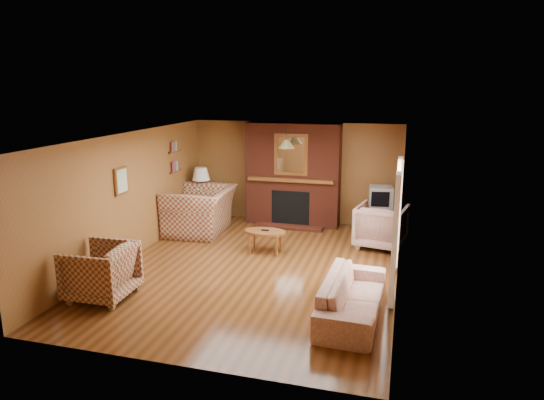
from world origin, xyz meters
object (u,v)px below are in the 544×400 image
(plaid_loveseat, at_px, (200,210))
(crt_tv, at_px, (381,197))
(coffee_table, at_px, (265,234))
(table_lamp, at_px, (201,180))
(plaid_armchair, at_px, (101,272))
(side_table, at_px, (202,210))
(fireplace, at_px, (293,175))
(tv_stand, at_px, (380,220))
(floral_sofa, at_px, (352,297))
(floral_armchair, at_px, (381,226))

(plaid_loveseat, bearing_deg, crt_tv, 100.28)
(coffee_table, distance_m, table_lamp, 2.66)
(plaid_loveseat, xyz_separation_m, plaid_armchair, (-0.10, -3.61, -0.07))
(side_table, bearing_deg, fireplace, 14.29)
(table_lamp, xyz_separation_m, tv_stand, (4.15, 0.35, -0.75))
(side_table, distance_m, table_lamp, 0.72)
(tv_stand, bearing_deg, floral_sofa, -89.52)
(coffee_table, bearing_deg, side_table, 142.03)
(plaid_armchair, distance_m, floral_sofa, 3.88)
(plaid_armchair, distance_m, coffee_table, 3.29)
(floral_sofa, xyz_separation_m, crt_tv, (0.15, 4.19, 0.54))
(plaid_loveseat, bearing_deg, coffee_table, 58.50)
(floral_armchair, bearing_deg, side_table, 1.96)
(floral_sofa, relative_size, floral_armchair, 2.05)
(side_table, distance_m, tv_stand, 4.16)
(plaid_loveseat, xyz_separation_m, crt_tv, (3.90, 1.02, 0.33))
(fireplace, relative_size, floral_armchair, 2.45)
(fireplace, distance_m, plaid_loveseat, 2.31)
(coffee_table, height_order, side_table, side_table)
(side_table, bearing_deg, tv_stand, 4.82)
(plaid_loveseat, bearing_deg, tv_stand, 100.36)
(floral_armchair, bearing_deg, table_lamp, 1.96)
(plaid_armchair, xyz_separation_m, table_lamp, (-0.15, 4.28, 0.62))
(plaid_loveseat, relative_size, tv_stand, 2.58)
(floral_armchair, xyz_separation_m, coffee_table, (-2.20, -0.95, -0.06))
(floral_armchair, height_order, side_table, floral_armchair)
(plaid_loveseat, bearing_deg, floral_armchair, 86.23)
(plaid_loveseat, relative_size, plaid_armchair, 1.63)
(floral_sofa, distance_m, floral_armchair, 3.22)
(fireplace, distance_m, crt_tv, 2.09)
(floral_armchair, xyz_separation_m, side_table, (-4.23, 0.63, -0.11))
(floral_sofa, bearing_deg, table_lamp, 48.27)
(tv_stand, relative_size, crt_tv, 1.07)
(coffee_table, height_order, table_lamp, table_lamp)
(plaid_armchair, distance_m, crt_tv, 6.13)
(table_lamp, relative_size, crt_tv, 1.24)
(fireplace, distance_m, tv_stand, 2.24)
(side_table, xyz_separation_m, tv_stand, (4.15, 0.35, -0.03))
(plaid_armchair, bearing_deg, table_lamp, -179.65)
(plaid_loveseat, distance_m, floral_armchair, 3.98)
(floral_sofa, distance_m, side_table, 5.55)
(plaid_armchair, xyz_separation_m, side_table, (-0.15, 4.28, -0.10))
(plaid_armchair, relative_size, tv_stand, 1.59)
(floral_sofa, bearing_deg, plaid_armchair, 98.62)
(tv_stand, bearing_deg, crt_tv, -87.47)
(tv_stand, bearing_deg, floral_armchair, -82.75)
(plaid_loveseat, bearing_deg, table_lamp, -163.90)
(plaid_armchair, height_order, tv_stand, plaid_armchair)
(crt_tv, bearing_deg, plaid_armchair, -130.85)
(side_table, bearing_deg, plaid_loveseat, -69.58)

